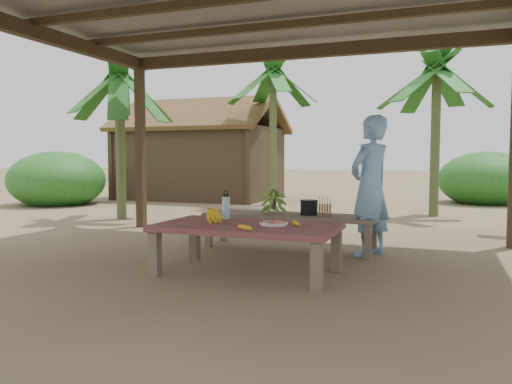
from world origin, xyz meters
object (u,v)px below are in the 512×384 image
(plate, at_px, (273,224))
(bench, at_px, (289,218))
(work_table, at_px, (247,230))
(cooking_pot, at_px, (309,208))
(ripe_banana_bunch, at_px, (209,214))
(water_flask, at_px, (226,207))
(woman, at_px, (370,186))

(plate, bearing_deg, bench, 100.39)
(plate, bearing_deg, work_table, 179.65)
(cooking_pot, bearing_deg, bench, 176.56)
(work_table, distance_m, ripe_banana_bunch, 0.46)
(bench, distance_m, cooking_pot, 0.30)
(ripe_banana_bunch, bearing_deg, water_flask, 79.00)
(water_flask, distance_m, woman, 1.75)
(ripe_banana_bunch, distance_m, water_flask, 0.31)
(ripe_banana_bunch, relative_size, woman, 0.16)
(ripe_banana_bunch, relative_size, cooking_pot, 1.22)
(bench, xyz_separation_m, water_flask, (-0.39, -1.10, 0.24))
(work_table, relative_size, bench, 0.82)
(water_flask, bearing_deg, cooking_pot, 58.99)
(bench, distance_m, water_flask, 1.20)
(work_table, bearing_deg, cooking_pot, 79.22)
(woman, bearing_deg, ripe_banana_bunch, -16.66)
(water_flask, bearing_deg, woman, 35.92)
(water_flask, bearing_deg, plate, -26.12)
(water_flask, bearing_deg, ripe_banana_bunch, -101.00)
(work_table, distance_m, water_flask, 0.53)
(ripe_banana_bunch, relative_size, water_flask, 0.83)
(bench, bearing_deg, woman, -3.10)
(cooking_pot, bearing_deg, plate, -90.12)
(work_table, bearing_deg, woman, 52.74)
(bench, xyz_separation_m, woman, (1.02, -0.08, 0.44))
(water_flask, xyz_separation_m, cooking_pot, (0.65, 1.09, -0.09))
(work_table, xyz_separation_m, ripe_banana_bunch, (-0.43, 0.02, 0.14))
(water_flask, relative_size, woman, 0.19)
(work_table, relative_size, ripe_banana_bunch, 6.96)
(work_table, distance_m, cooking_pot, 1.44)
(plate, relative_size, water_flask, 0.88)
(ripe_banana_bunch, height_order, cooking_pot, ripe_banana_bunch)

